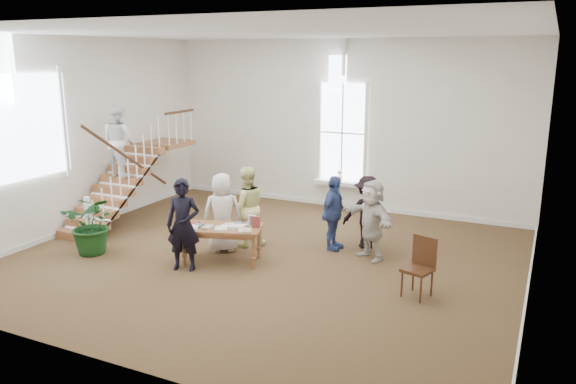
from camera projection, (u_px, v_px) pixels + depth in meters
The scene contains 12 objects.
ground at pixel (266, 258), 11.57m from camera, with size 10.00×10.00×0.00m, color #4B361D.
room_shell at pixel (340, 193), 15.33m from camera, with size 10.49×10.00×10.00m.
staircase at pixel (122, 159), 13.66m from camera, with size 1.10×4.10×2.92m.
library_table at pixel (221, 231), 11.19m from camera, with size 1.76×1.25×0.81m.
police_officer at pixel (183, 225), 10.77m from camera, with size 0.66×0.43×1.80m, color black.
elderly_woman at pixel (222, 212), 11.84m from camera, with size 0.82×0.54×1.69m, color silver.
person_yellow at pixel (246, 207), 12.14m from camera, with size 0.86×0.67×1.76m, color #E5E48F.
woman_cluster_a at pixel (333, 213), 11.92m from camera, with size 0.95×0.39×1.62m, color #384A86.
woman_cluster_b at pixel (367, 212), 12.07m from camera, with size 1.02×0.59×1.58m, color black.
woman_cluster_c at pixel (371, 220), 11.37m from camera, with size 1.54×0.49×1.66m, color beige.
floor_plant at pixel (93, 224), 11.71m from camera, with size 1.15×1.00×1.28m, color #133B15.
side_chair at pixel (421, 263), 9.66m from camera, with size 0.57×0.57×1.05m.
Camera 1 is at (5.11, -9.66, 4.08)m, focal length 35.00 mm.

